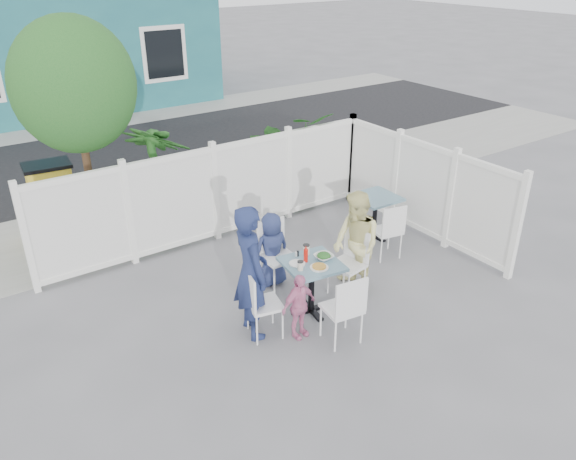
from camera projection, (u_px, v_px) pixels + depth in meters
ground at (296, 306)px, 7.65m from camera, size 80.00×80.00×0.00m
near_sidewalk at (177, 211)px, 10.44m from camera, size 24.00×2.60×0.01m
street at (110, 157)px, 13.15m from camera, size 24.00×5.00×0.01m
far_sidewalk at (71, 127)px, 15.42m from camera, size 24.00×1.60×0.01m
building at (2, 2)px, 16.32m from camera, size 11.00×6.00×6.00m
fence_back at (215, 195)px, 9.12m from camera, size 5.86×0.08×1.60m
fence_right at (422, 190)px, 9.28m from camera, size 0.08×3.66×1.60m
tree at (74, 86)px, 8.10m from camera, size 1.80×1.62×3.59m
utility_cabinet at (54, 202)px, 9.26m from camera, size 0.71×0.54×1.24m
potted_shrub_a at (160, 180)px, 9.23m from camera, size 1.52×1.52×1.92m
potted_shrub_b at (285, 157)px, 10.43m from camera, size 1.72×1.52×1.79m
main_table at (312, 274)px, 7.29m from camera, size 0.80×0.80×0.74m
spare_table at (376, 206)px, 9.27m from camera, size 0.72×0.72×0.73m
chair_left at (258, 300)px, 6.84m from camera, size 0.48×0.49×0.91m
chair_right at (351, 257)px, 7.73m from camera, size 0.48×0.49×0.95m
chair_back at (275, 249)px, 7.91m from camera, size 0.45×0.44×0.98m
chair_near at (346, 306)px, 6.68m from camera, size 0.48×0.47×0.95m
chair_spare at (389, 228)px, 8.61m from camera, size 0.48×0.47×0.91m
man at (251, 272)px, 6.76m from camera, size 0.52×0.70×1.74m
woman at (356, 244)px, 7.67m from camera, size 0.68×0.81×1.49m
boy at (272, 249)px, 7.94m from camera, size 0.56×0.38×1.10m
toddler at (299, 306)px, 6.87m from camera, size 0.53×0.26×0.88m
plate_main at (319, 267)px, 7.09m from camera, size 0.24×0.24×0.01m
plate_side at (297, 263)px, 7.18m from camera, size 0.21×0.21×0.01m
salad_bowl at (324, 257)px, 7.30m from camera, size 0.24×0.24×0.06m
coffee_cup_a at (300, 266)px, 7.03m from camera, size 0.08×0.08×0.11m
coffee_cup_b at (306, 250)px, 7.39m from camera, size 0.09×0.09×0.13m
ketchup_bottle at (306, 256)px, 7.20m from camera, size 0.06×0.06×0.18m
salt_shaker at (296, 254)px, 7.35m from camera, size 0.03×0.03×0.07m
pepper_shaker at (298, 254)px, 7.36m from camera, size 0.03×0.03×0.07m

